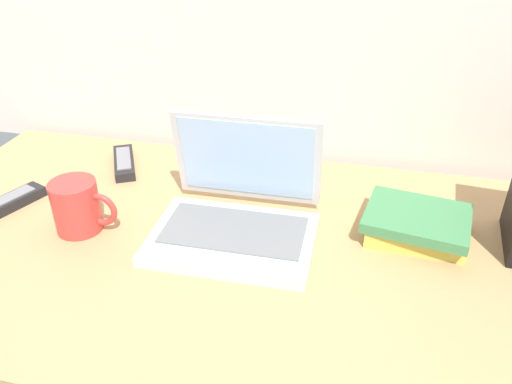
{
  "coord_description": "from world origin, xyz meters",
  "views": [
    {
      "loc": [
        0.13,
        -0.76,
        0.61
      ],
      "look_at": [
        -0.05,
        0.0,
        0.15
      ],
      "focal_mm": 35.8,
      "sensor_mm": 36.0,
      "label": 1
    }
  ],
  "objects_px": {
    "remote_control_near": "(7,203)",
    "coffee_mug": "(78,206)",
    "laptop": "(238,210)",
    "book_stack": "(416,224)",
    "remote_control_far": "(124,162)"
  },
  "relations": [
    {
      "from": "remote_control_near",
      "to": "coffee_mug",
      "type": "bearing_deg",
      "value": -9.65
    },
    {
      "from": "laptop",
      "to": "book_stack",
      "type": "distance_m",
      "value": 0.35
    },
    {
      "from": "coffee_mug",
      "to": "remote_control_far",
      "type": "bearing_deg",
      "value": 97.52
    },
    {
      "from": "laptop",
      "to": "book_stack",
      "type": "xyz_separation_m",
      "value": [
        0.34,
        0.06,
        -0.02
      ]
    },
    {
      "from": "coffee_mug",
      "to": "remote_control_far",
      "type": "relative_size",
      "value": 0.81
    },
    {
      "from": "laptop",
      "to": "remote_control_far",
      "type": "distance_m",
      "value": 0.39
    },
    {
      "from": "coffee_mug",
      "to": "remote_control_near",
      "type": "height_order",
      "value": "coffee_mug"
    },
    {
      "from": "remote_control_far",
      "to": "coffee_mug",
      "type": "bearing_deg",
      "value": -82.48
    },
    {
      "from": "laptop",
      "to": "remote_control_near",
      "type": "xyz_separation_m",
      "value": [
        -0.5,
        -0.04,
        -0.03
      ]
    },
    {
      "from": "remote_control_near",
      "to": "remote_control_far",
      "type": "relative_size",
      "value": 1.02
    },
    {
      "from": "remote_control_far",
      "to": "remote_control_near",
      "type": "bearing_deg",
      "value": -124.26
    },
    {
      "from": "remote_control_far",
      "to": "laptop",
      "type": "bearing_deg",
      "value": -29.81
    },
    {
      "from": "remote_control_near",
      "to": "remote_control_far",
      "type": "distance_m",
      "value": 0.28
    },
    {
      "from": "laptop",
      "to": "remote_control_far",
      "type": "height_order",
      "value": "laptop"
    },
    {
      "from": "coffee_mug",
      "to": "book_stack",
      "type": "bearing_deg",
      "value": 10.92
    }
  ]
}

